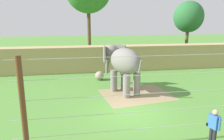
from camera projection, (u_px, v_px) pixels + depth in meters
ground_plane at (131, 112)px, 12.05m from camera, size 120.00×120.00×0.00m
dirt_patch at (136, 95)px, 14.86m from camera, size 5.14×4.34×0.01m
embankment_wall at (106, 58)px, 21.71m from camera, size 36.00×1.80×2.53m
elephant at (122, 62)px, 15.00m from camera, size 2.74×4.15×3.27m
enrichment_ball at (100, 76)px, 18.40m from camera, size 0.76×0.76×0.76m
cable_fence at (151, 99)px, 8.57m from camera, size 10.84×0.21×3.90m
zookeeper at (214, 127)px, 8.46m from camera, size 0.31×0.57×1.67m
tree_left_of_centre at (188, 17)px, 29.64m from camera, size 4.11×4.11×7.67m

